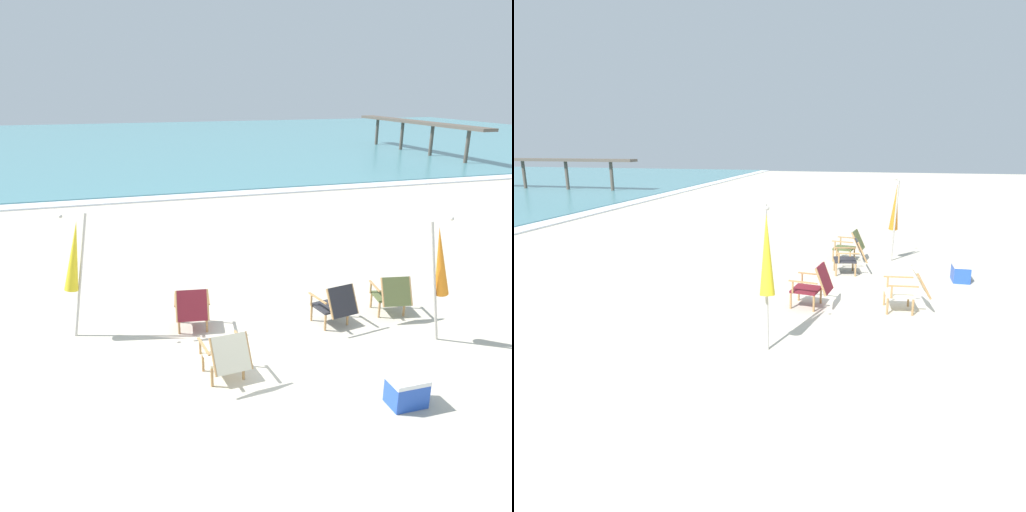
{
  "view_description": "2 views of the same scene",
  "coord_description": "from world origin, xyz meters",
  "views": [
    {
      "loc": [
        -2.04,
        -6.55,
        3.98
      ],
      "look_at": [
        0.69,
        2.4,
        0.79
      ],
      "focal_mm": 35.0,
      "sensor_mm": 36.0,
      "label": 1
    },
    {
      "loc": [
        -8.69,
        0.12,
        2.92
      ],
      "look_at": [
        0.26,
        2.19,
        0.64
      ],
      "focal_mm": 32.0,
      "sensor_mm": 36.0,
      "label": 2
    }
  ],
  "objects": [
    {
      "name": "umbrella_furled_yellow",
      "position": [
        -2.63,
        1.57,
        1.37
      ],
      "size": [
        0.51,
        0.34,
        2.1
      ],
      "color": "#B7B2A8",
      "rests_on": "ground"
    },
    {
      "name": "beach_chair_back_left",
      "position": [
        2.72,
        0.67,
        0.43
      ],
      "size": [
        0.69,
        0.82,
        0.8
      ],
      "color": "#515B33",
      "rests_on": "ground"
    },
    {
      "name": "pier_distant",
      "position": [
        16.46,
        20.5,
        1.77
      ],
      "size": [
        0.9,
        12.45,
        1.99
      ],
      "color": "brown",
      "rests_on": "ground"
    },
    {
      "name": "cooler_box",
      "position": [
        1.48,
        -1.76,
        0.2
      ],
      "size": [
        0.49,
        0.35,
        0.4
      ],
      "color": "blue",
      "rests_on": "ground"
    },
    {
      "name": "ground_plane",
      "position": [
        0.0,
        0.0,
        0.0
      ],
      "size": [
        80.0,
        80.0,
        0.0
      ],
      "primitive_type": "plane",
      "color": "beige"
    },
    {
      "name": "umbrella_furled_orange",
      "position": [
        2.85,
        -0.36,
        1.37
      ],
      "size": [
        0.52,
        0.27,
        2.1
      ],
      "color": "#B7B2A8",
      "rests_on": "ground"
    },
    {
      "name": "beach_chair_front_right",
      "position": [
        -0.64,
        -0.54,
        0.42
      ],
      "size": [
        0.65,
        0.81,
        0.78
      ],
      "color": "beige",
      "rests_on": "ground"
    },
    {
      "name": "sea",
      "position": [
        0.0,
        32.37,
        0.05
      ],
      "size": [
        80.0,
        40.0,
        0.1
      ],
      "primitive_type": "cube",
      "color": "teal",
      "rests_on": "ground"
    },
    {
      "name": "surf_band",
      "position": [
        0.0,
        12.07,
        0.03
      ],
      "size": [
        80.0,
        1.1,
        0.06
      ],
      "primitive_type": "cube",
      "color": "white",
      "rests_on": "ground"
    },
    {
      "name": "beach_chair_back_right",
      "position": [
        1.56,
        0.57,
        0.43
      ],
      "size": [
        0.69,
        0.81,
        0.8
      ],
      "color": "#28282D",
      "rests_on": "ground"
    },
    {
      "name": "beach_chair_front_left",
      "position": [
        -0.83,
        1.11,
        0.43
      ],
      "size": [
        0.67,
        0.77,
        0.81
      ],
      "color": "maroon",
      "rests_on": "ground"
    }
  ]
}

